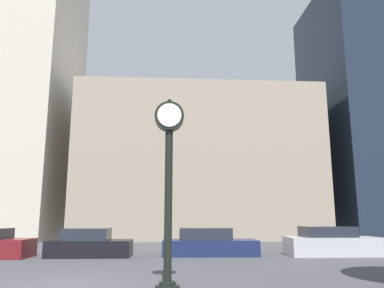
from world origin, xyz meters
name	(u,v)px	position (x,y,z in m)	size (l,w,h in m)	color
ground_plane	(61,288)	(0.00, 0.00, 0.00)	(200.00, 200.00, 0.00)	#424247
building_tall_tower	(18,31)	(-12.05, 24.00, 19.74)	(10.86, 12.00, 39.49)	beige
building_storefront_row	(197,167)	(5.56, 24.00, 6.48)	(20.70, 12.00, 12.96)	gray
building_glass_modern	(373,112)	(23.26, 24.00, 12.19)	(10.99, 12.00, 24.37)	#1E2838
street_clock	(169,167)	(2.87, -0.50, 3.25)	(0.83, 0.65, 5.24)	black
car_black	(89,245)	(-0.89, 7.95, 0.56)	(3.95, 1.85, 1.34)	black
car_navy	(209,244)	(4.91, 8.22, 0.56)	(4.73, 2.07, 1.34)	#19234C
car_silver	(331,243)	(10.98, 7.74, 0.60)	(4.51, 1.99, 1.41)	#BCBCC1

